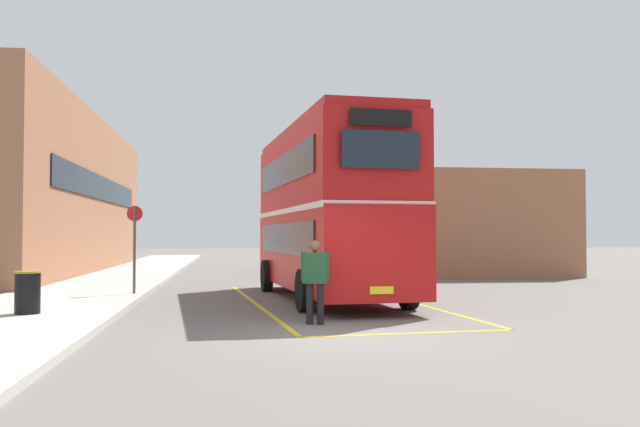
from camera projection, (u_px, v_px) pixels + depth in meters
ground_plane at (285, 281)px, 26.17m from camera, size 135.60×135.60×0.00m
sidewalk_left at (122, 277)px, 27.68m from camera, size 4.00×57.60×0.14m
brick_building_left at (45, 196)px, 31.65m from camera, size 5.25×24.78×7.27m
depot_building_right at (448, 226)px, 35.09m from camera, size 7.25×14.53×4.57m
double_decker_bus at (328, 209)px, 19.01m from camera, size 3.46×9.86×4.75m
single_deck_bus at (323, 238)px, 35.07m from camera, size 3.51×10.04×3.02m
pedestrian_boarding at (315, 276)px, 13.57m from camera, size 0.56×0.32×1.69m
litter_bin at (28, 292)px, 14.21m from camera, size 0.54×0.54×0.89m
bus_stop_sign at (134, 240)px, 19.20m from camera, size 0.44×0.10×2.48m
bay_marking_yellow at (342, 306)px, 17.10m from camera, size 5.24×12.04×0.01m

